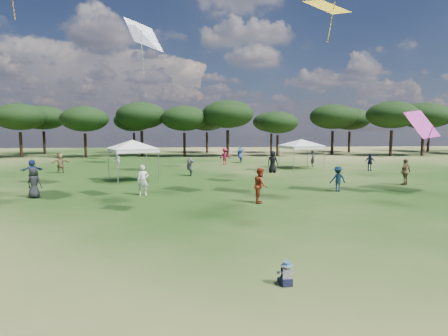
% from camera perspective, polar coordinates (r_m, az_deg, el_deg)
% --- Properties ---
extents(tree_line, '(108.78, 17.63, 7.77)m').
position_cam_1_polar(tree_line, '(53.83, -0.70, 7.78)').
color(tree_line, black).
rests_on(tree_line, ground).
extents(tent_left, '(5.55, 5.55, 3.26)m').
position_cam_1_polar(tent_left, '(27.35, -13.78, 3.91)').
color(tent_left, gray).
rests_on(tent_left, ground).
extents(tent_right, '(6.49, 6.49, 3.07)m').
position_cam_1_polar(tent_right, '(36.09, 11.71, 4.12)').
color(tent_right, gray).
rests_on(tent_right, ground).
extents(toddler, '(0.40, 0.44, 0.59)m').
position_cam_1_polar(toddler, '(9.44, 9.44, -15.71)').
color(toddler, black).
rests_on(toddler, ground).
extents(festival_crowd, '(28.29, 24.11, 1.88)m').
position_cam_1_polar(festival_crowd, '(30.96, -2.80, 0.63)').
color(festival_crowd, maroon).
rests_on(festival_crowd, ground).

